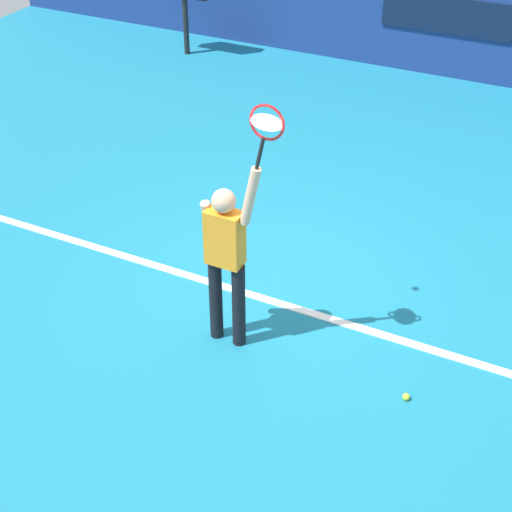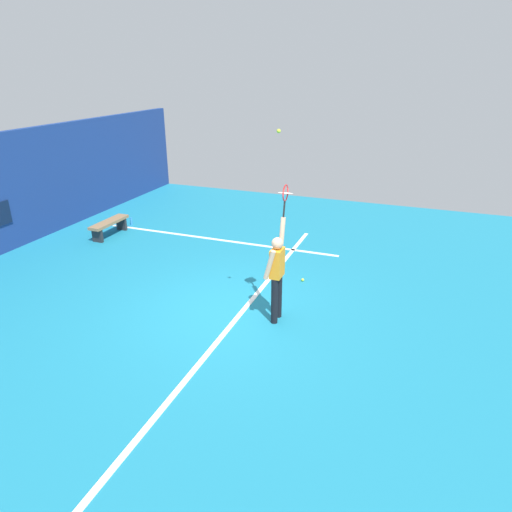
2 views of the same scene
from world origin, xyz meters
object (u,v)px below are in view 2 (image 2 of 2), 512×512
object	(u,v)px
tennis_racket	(285,195)
water_bottle	(131,221)
spare_ball	(303,280)
tennis_ball	(279,131)
court_bench	(109,225)
tennis_player	(277,272)

from	to	relation	value
tennis_racket	water_bottle	world-z (taller)	tennis_racket
tennis_racket	spare_ball	distance (m)	2.75
tennis_ball	spare_ball	size ratio (longest dim) A/B	1.00
water_bottle	tennis_ball	bearing A→B (deg)	-123.49
water_bottle	court_bench	bearing A→B (deg)	180.00
tennis_player	water_bottle	distance (m)	7.18
tennis_player	spare_ball	world-z (taller)	tennis_player
tennis_ball	tennis_player	bearing A→B (deg)	12.64
spare_ball	water_bottle	bearing A→B (deg)	71.52
tennis_player	court_bench	world-z (taller)	tennis_player
tennis_racket	water_bottle	xyz separation A→B (m)	(3.45, 6.00, -2.26)
water_bottle	spare_ball	bearing A→B (deg)	-108.48
court_bench	tennis_racket	bearing A→B (deg)	-111.90
tennis_player	tennis_ball	world-z (taller)	tennis_ball
tennis_racket	tennis_ball	bearing A→B (deg)	-177.10
tennis_ball	spare_ball	world-z (taller)	tennis_ball
tennis_player	court_bench	size ratio (longest dim) A/B	1.42
water_bottle	tennis_player	bearing A→B (deg)	-122.69
tennis_racket	court_bench	bearing A→B (deg)	68.10
tennis_racket	tennis_ball	size ratio (longest dim) A/B	9.19
court_bench	tennis_player	bearing A→B (deg)	-115.12
water_bottle	spare_ball	xyz separation A→B (m)	(-2.01, -6.02, -0.09)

